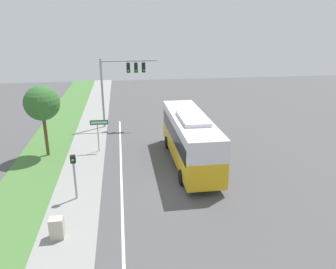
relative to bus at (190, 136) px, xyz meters
name	(u,v)px	position (x,y,z in m)	size (l,w,h in m)	color
ground_plane	(181,188)	(-1.30, -3.64, -2.03)	(80.00, 80.00, 0.00)	#4C4C4F
sidewalk	(77,195)	(-7.50, -3.64, -1.97)	(2.80, 80.00, 0.12)	gray
grass_verge	(20,199)	(-10.70, -3.64, -1.98)	(3.60, 80.00, 0.10)	#477538
lane_divider_near	(122,192)	(-4.90, -3.64, -2.03)	(0.14, 30.00, 0.01)	silver
bus	(190,136)	(0.00, 0.00, 0.00)	(2.59, 10.15, 3.69)	gold
signal_gantry	(121,78)	(-4.61, 9.32, 2.72)	(5.19, 0.41, 6.55)	#939399
pedestrian_signal	(74,170)	(-7.44, -4.18, -0.13)	(0.28, 0.34, 2.76)	#939399
street_sign	(99,130)	(-6.48, 3.00, -0.16)	(1.36, 0.08, 2.68)	#939399
utility_cabinet	(57,228)	(-7.90, -7.73, -1.41)	(0.63, 0.54, 1.01)	#B7B29E
roadside_tree	(42,103)	(-10.33, 2.83, 2.07)	(2.54, 2.54, 5.30)	brown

